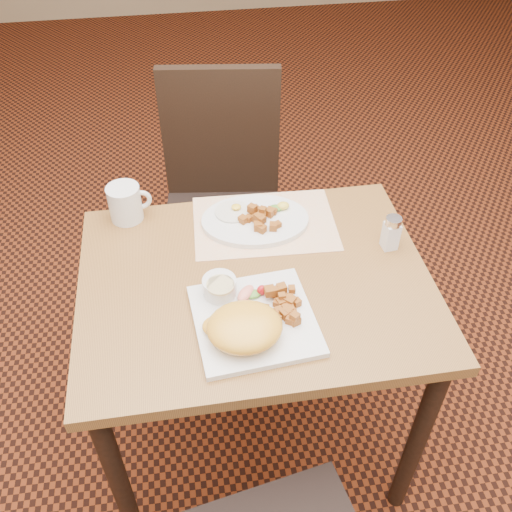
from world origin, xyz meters
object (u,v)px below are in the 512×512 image
object	(u,v)px
plate_oval	(255,220)
salt_shaker	(391,232)
chair_far	(222,193)
plate_square	(254,320)
table	(255,308)
coffee_mug	(126,203)

from	to	relation	value
plate_oval	salt_shaker	xyz separation A→B (m)	(0.34, -0.16, 0.04)
chair_far	salt_shaker	xyz separation A→B (m)	(0.40, -0.60, 0.26)
chair_far	plate_square	world-z (taller)	chair_far
chair_far	salt_shaker	world-z (taller)	chair_far
table	coffee_mug	xyz separation A→B (m)	(-0.32, 0.30, 0.16)
plate_oval	table	bearing A→B (deg)	-98.66
salt_shaker	plate_square	bearing A→B (deg)	-152.48
chair_far	plate_square	bearing A→B (deg)	97.15
salt_shaker	coffee_mug	distance (m)	0.74
plate_oval	coffee_mug	xyz separation A→B (m)	(-0.36, 0.08, 0.04)
table	plate_oval	size ratio (longest dim) A/B	2.96
plate_square	salt_shaker	size ratio (longest dim) A/B	2.80
plate_square	salt_shaker	bearing A→B (deg)	27.52
chair_far	coffee_mug	xyz separation A→B (m)	(-0.30, -0.36, 0.26)
coffee_mug	salt_shaker	bearing A→B (deg)	-18.80
plate_oval	chair_far	bearing A→B (deg)	96.88
table	chair_far	xyz separation A→B (m)	(-0.02, 0.66, -0.10)
chair_far	plate_oval	world-z (taller)	chair_far
plate_oval	plate_square	bearing A→B (deg)	-99.16
table	chair_far	size ratio (longest dim) A/B	0.93
chair_far	plate_square	distance (m)	0.83
salt_shaker	chair_far	bearing A→B (deg)	123.65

